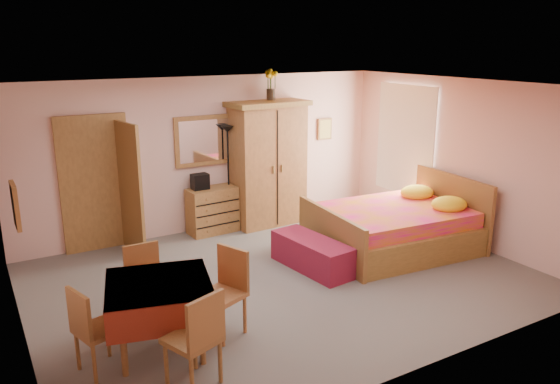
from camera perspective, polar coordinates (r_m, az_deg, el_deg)
floor at (r=7.57m, az=0.50°, el=-9.05°), size 6.50×6.50×0.00m
ceiling at (r=6.91m, az=0.55°, el=10.98°), size 6.50×6.50×0.00m
wall_back at (r=9.31m, az=-7.43°, el=3.92°), size 6.50×0.10×2.60m
wall_front at (r=5.25m, az=14.77°, el=-5.60°), size 6.50×0.10×2.60m
wall_left at (r=6.19m, az=-26.29°, el=-3.48°), size 0.10×5.00×2.60m
wall_right at (r=9.19m, az=18.22°, el=3.12°), size 0.10×5.00×2.60m
doorway at (r=8.79m, az=-18.73°, el=0.71°), size 1.06×0.12×2.15m
window at (r=9.95m, az=12.99°, el=5.28°), size 0.08×1.40×1.95m
picture_left at (r=5.51m, az=-25.93°, el=-1.29°), size 0.04×0.32×0.42m
picture_back at (r=10.36m, az=4.69°, el=6.58°), size 0.30×0.04×0.40m
chest_of_drawers at (r=9.28m, az=-7.07°, el=-1.92°), size 0.84×0.46×0.78m
wall_mirror at (r=9.19m, az=-7.83°, el=5.35°), size 1.06×0.07×0.84m
stereo at (r=9.11m, az=-8.36°, el=1.09°), size 0.27×0.20×0.26m
floor_lamp at (r=9.34m, az=-5.40°, el=1.48°), size 0.25×0.25×1.79m
wardrobe at (r=9.52m, az=-1.27°, el=2.98°), size 1.42×0.78×2.17m
sunflower_vase at (r=9.48m, az=-0.98°, el=11.17°), size 0.22×0.22×0.52m
bed at (r=8.62m, az=11.72°, el=-2.41°), size 2.49×2.04×1.09m
bench at (r=7.82m, az=3.37°, el=-6.48°), size 0.63×1.37×0.44m
dining_table at (r=5.94m, az=-12.38°, el=-12.59°), size 1.28×1.28×0.77m
chair_south at (r=5.30m, az=-9.16°, el=-14.84°), size 0.56×0.56×0.97m
chair_north at (r=6.48m, az=-13.63°, el=-9.51°), size 0.42×0.42×0.91m
chair_west at (r=5.74m, az=-18.35°, el=-13.37°), size 0.51×0.51×0.90m
chair_east at (r=6.08m, az=-6.15°, el=-10.56°), size 0.57×0.57×0.97m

